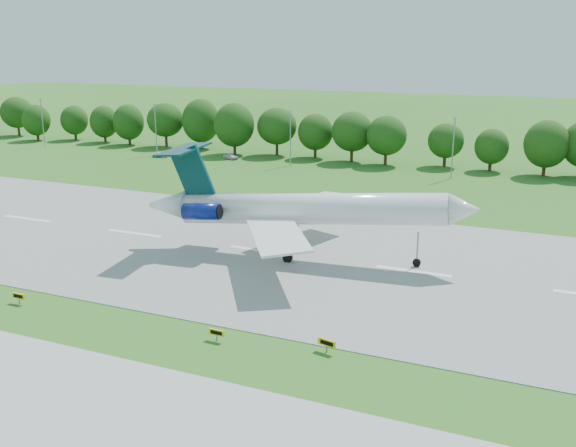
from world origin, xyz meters
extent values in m
plane|color=#225817|center=(0.00, 0.00, 0.00)|extent=(600.00, 600.00, 0.00)
cube|color=gray|center=(0.00, 25.00, 0.04)|extent=(400.00, 45.00, 0.08)
cube|color=#ADADA8|center=(0.00, -18.00, 0.04)|extent=(400.00, 23.00, 0.08)
cylinder|color=#382314|center=(-100.00, 92.00, 1.80)|extent=(0.70, 0.70, 3.60)
sphere|color=#183A0E|center=(-100.00, 92.00, 6.20)|extent=(8.40, 8.40, 8.40)
cylinder|color=#382314|center=(-60.00, 92.00, 1.80)|extent=(0.70, 0.70, 3.60)
sphere|color=#183A0E|center=(-60.00, 92.00, 6.20)|extent=(8.40, 8.40, 8.40)
cylinder|color=#382314|center=(-20.00, 92.00, 1.80)|extent=(0.70, 0.70, 3.60)
sphere|color=#183A0E|center=(-20.00, 92.00, 6.20)|extent=(8.40, 8.40, 8.40)
cylinder|color=#382314|center=(20.00, 92.00, 1.80)|extent=(0.70, 0.70, 3.60)
sphere|color=#183A0E|center=(20.00, 92.00, 6.20)|extent=(8.40, 8.40, 8.40)
cylinder|color=gray|center=(-90.00, 82.00, 6.00)|extent=(0.24, 0.24, 12.00)
cube|color=gray|center=(-90.00, 82.00, 12.10)|extent=(0.90, 0.25, 0.18)
cylinder|color=gray|center=(-55.00, 82.00, 6.00)|extent=(0.24, 0.24, 12.00)
cube|color=gray|center=(-55.00, 82.00, 12.10)|extent=(0.90, 0.25, 0.18)
cylinder|color=gray|center=(-20.00, 82.00, 6.00)|extent=(0.24, 0.24, 12.00)
cube|color=gray|center=(-20.00, 82.00, 12.10)|extent=(0.90, 0.25, 0.18)
cylinder|color=gray|center=(15.00, 82.00, 6.00)|extent=(0.24, 0.24, 12.00)
cube|color=gray|center=(15.00, 82.00, 12.10)|extent=(0.90, 0.25, 0.18)
cylinder|color=white|center=(6.79, 25.00, 6.41)|extent=(33.73, 8.36, 6.05)
cone|color=white|center=(25.06, 27.48, 7.61)|extent=(4.29, 4.36, 4.11)
cone|color=white|center=(-12.36, 22.40, 5.60)|extent=(6.05, 4.60, 4.23)
cube|color=white|center=(5.86, 17.03, 5.17)|extent=(12.49, 15.15, 0.64)
cube|color=white|center=(3.76, 32.44, 5.17)|extent=(9.60, 15.44, 0.64)
cube|color=#042E34|center=(-8.62, 22.91, 10.01)|extent=(6.00, 1.35, 7.59)
cube|color=#042E34|center=(-9.72, 22.76, 13.16)|extent=(4.95, 10.94, 0.48)
cylinder|color=navy|center=(-6.03, 20.34, 5.88)|extent=(5.03, 2.74, 2.41)
cylinder|color=navy|center=(-6.81, 26.07, 5.88)|extent=(5.03, 2.74, 2.41)
cylinder|color=gray|center=(20.00, 26.79, 2.53)|extent=(0.22, 0.22, 3.87)
cylinder|color=black|center=(20.00, 26.79, 0.60)|extent=(1.04, 0.46, 1.00)
cylinder|color=gray|center=(4.92, 22.28, 2.53)|extent=(0.27, 0.27, 3.87)
cylinder|color=black|center=(4.92, 22.28, 0.60)|extent=(1.28, 0.66, 1.22)
cylinder|color=gray|center=(4.26, 27.12, 2.53)|extent=(0.27, 0.27, 3.87)
cylinder|color=black|center=(4.26, 27.12, 0.60)|extent=(1.28, 0.66, 1.22)
cube|color=gray|center=(-15.74, -0.72, 0.36)|extent=(0.10, 0.10, 0.72)
cube|color=yellow|center=(-15.74, -0.72, 0.87)|extent=(1.64, 0.19, 0.56)
cube|color=black|center=(-15.74, -0.83, 0.87)|extent=(1.23, 0.03, 0.36)
cube|color=gray|center=(7.50, -0.21, 0.35)|extent=(0.10, 0.10, 0.70)
cube|color=yellow|center=(7.50, -0.21, 0.86)|extent=(1.62, 0.24, 0.55)
cube|color=black|center=(7.50, -0.32, 0.86)|extent=(1.21, 0.07, 0.35)
cube|color=gray|center=(17.50, 1.63, 0.39)|extent=(0.13, 0.13, 0.77)
cube|color=yellow|center=(17.50, 1.63, 0.94)|extent=(1.76, 0.57, 0.61)
cube|color=black|center=(17.47, 1.52, 0.94)|extent=(1.30, 0.30, 0.39)
imported|color=silver|center=(-52.52, 79.65, 0.59)|extent=(3.78, 1.92, 1.19)
imported|color=beige|center=(-36.01, 84.01, 0.68)|extent=(4.31, 2.92, 1.36)
camera|label=1|loc=(34.50, -46.83, 26.34)|focal=40.00mm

